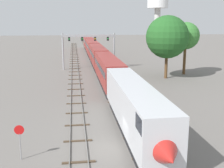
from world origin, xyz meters
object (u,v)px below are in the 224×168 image
at_px(signal_gantry, 89,43).
at_px(passenger_train, 98,56).
at_px(water_tower, 158,7).
at_px(stop_sign, 20,137).
at_px(trackside_tree_left, 167,37).
at_px(trackside_tree_mid, 186,36).

bearing_deg(signal_gantry, passenger_train, 56.37).
height_order(signal_gantry, water_tower, water_tower).
bearing_deg(passenger_train, stop_sign, -102.36).
distance_m(passenger_train, trackside_tree_left, 20.38).
distance_m(passenger_train, trackside_tree_mid, 21.41).
height_order(stop_sign, trackside_tree_mid, trackside_tree_mid).
xyz_separation_m(signal_gantry, stop_sign, (-7.75, -42.26, -4.07)).
distance_m(trackside_tree_left, trackside_tree_mid, 6.14).
height_order(passenger_train, signal_gantry, signal_gantry).
height_order(signal_gantry, stop_sign, signal_gantry).
distance_m(water_tower, trackside_tree_mid, 67.78).
bearing_deg(trackside_tree_mid, trackside_tree_left, -144.99).
height_order(signal_gantry, trackside_tree_left, trackside_tree_left).
height_order(water_tower, trackside_tree_mid, water_tower).
distance_m(signal_gantry, water_tower, 66.42).
distance_m(passenger_train, signal_gantry, 5.25).
bearing_deg(trackside_tree_left, trackside_tree_mid, 35.01).
relative_size(water_tower, stop_sign, 7.51).
relative_size(water_tower, trackside_tree_left, 1.83).
xyz_separation_m(stop_sign, trackside_tree_left, (21.69, 29.78, 5.93)).
distance_m(signal_gantry, trackside_tree_left, 18.80).
bearing_deg(water_tower, stop_sign, -112.19).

